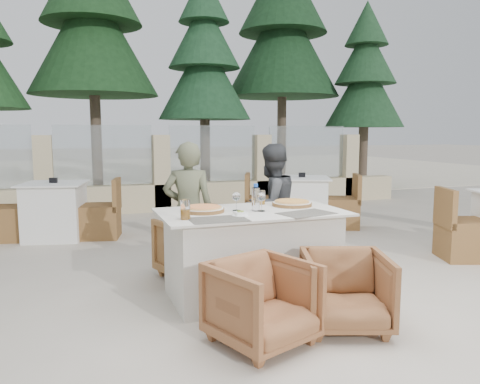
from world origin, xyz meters
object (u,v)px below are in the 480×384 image
object	(u,v)px
wine_glass_near	(261,201)
olive_dish	(240,213)
armchair_far_left	(196,248)
armchair_near_right	(346,291)
beer_glass_right	(262,197)
bg_table_a	(55,211)
bg_table_b	(301,202)
pizza_right	(292,203)
wine_glass_centre	(236,200)
armchair_near_left	(263,303)
pizza_left	(203,209)
armchair_far_right	(264,235)
beer_glass_left	(185,210)
water_bottle	(256,197)
dining_table	(251,254)
diner_left	(188,211)
diner_right	(271,207)

from	to	relation	value
wine_glass_near	olive_dish	bearing A→B (deg)	-149.02
olive_dish	armchair_far_left	xyz separation A→B (m)	(-0.16, 0.89, -0.49)
armchair_near_right	beer_glass_right	bearing A→B (deg)	118.28
bg_table_a	bg_table_b	xyz separation A→B (m)	(3.53, -0.41, 0.00)
pizza_right	wine_glass_centre	bearing A→B (deg)	-170.76
armchair_near_left	bg_table_a	world-z (taller)	bg_table_a
pizza_left	armchair_far_right	xyz separation A→B (m)	(0.90, 0.80, -0.47)
beer_glass_left	armchair_near_right	bearing A→B (deg)	-32.95
beer_glass_right	water_bottle	bearing A→B (deg)	-120.03
wine_glass_centre	beer_glass_right	size ratio (longest dim) A/B	1.39
dining_table	olive_dish	bearing A→B (deg)	-131.40
armchair_near_right	bg_table_a	bearing A→B (deg)	138.09
beer_glass_left	bg_table_b	size ratio (longest dim) A/B	0.10
armchair_near_left	bg_table_b	xyz separation A→B (m)	(2.08, 3.50, 0.09)
dining_table	wine_glass_centre	size ratio (longest dim) A/B	8.70
wine_glass_near	beer_glass_left	size ratio (longest dim) A/B	1.18
beer_glass_right	armchair_far_left	world-z (taller)	beer_glass_right
armchair_far_left	olive_dish	bearing A→B (deg)	81.79
diner_left	armchair_far_right	bearing A→B (deg)	-150.06
diner_left	wine_glass_centre	bearing A→B (deg)	130.74
pizza_right	beer_glass_left	distance (m)	1.14
beer_glass_left	armchair_near_right	distance (m)	1.37
pizza_left	wine_glass_near	xyz separation A→B (m)	(0.48, -0.14, 0.07)
water_bottle	armchair_near_left	xyz separation A→B (m)	(-0.30, -0.90, -0.60)
pizza_left	armchair_near_left	size ratio (longest dim) A/B	0.57
beer_glass_right	armchair_far_right	distance (m)	0.81
pizza_left	wine_glass_centre	size ratio (longest dim) A/B	1.97
wine_glass_centre	diner_left	world-z (taller)	diner_left
beer_glass_right	diner_left	bearing A→B (deg)	149.83
bg_table_a	bg_table_b	size ratio (longest dim) A/B	1.00
bg_table_a	wine_glass_near	bearing A→B (deg)	-46.98
wine_glass_centre	armchair_far_left	distance (m)	0.88
olive_dish	diner_left	xyz separation A→B (m)	(-0.23, 0.88, -0.11)
pizza_left	armchair_far_right	distance (m)	1.29
water_bottle	bg_table_a	size ratio (longest dim) A/B	0.15
bg_table_b	dining_table	bearing A→B (deg)	-101.53
wine_glass_centre	olive_dish	world-z (taller)	wine_glass_centre
beer_glass_right	bg_table_a	distance (m)	3.35
pizza_right	armchair_near_left	xyz separation A→B (m)	(-0.72, -1.05, -0.50)
dining_table	diner_left	world-z (taller)	diner_left
diner_right	dining_table	bearing A→B (deg)	36.28
pizza_right	armchair_far_left	xyz separation A→B (m)	(-0.79, 0.56, -0.49)
water_bottle	armchair_near_left	bearing A→B (deg)	-108.43
armchair_near_left	bg_table_a	distance (m)	4.18
armchair_far_right	bg_table_a	bearing A→B (deg)	-46.32
beer_glass_left	beer_glass_right	size ratio (longest dim) A/B	1.18
wine_glass_near	diner_right	size ratio (longest dim) A/B	0.14
bg_table_a	armchair_far_left	bearing A→B (deg)	-46.38
water_bottle	armchair_far_right	distance (m)	1.15
dining_table	armchair_far_left	xyz separation A→B (m)	(-0.33, 0.70, -0.08)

